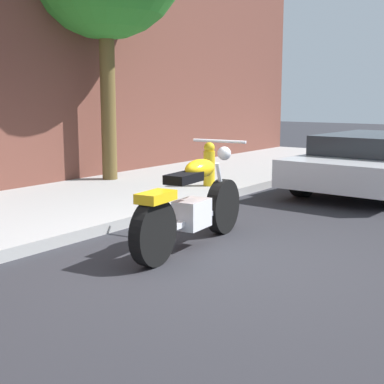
{
  "coord_description": "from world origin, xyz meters",
  "views": [
    {
      "loc": [
        -4.64,
        -3.05,
        1.69
      ],
      "look_at": [
        0.27,
        0.5,
        0.64
      ],
      "focal_mm": 51.73,
      "sensor_mm": 36.0,
      "label": 1
    }
  ],
  "objects": [
    {
      "name": "sidewalk",
      "position": [
        0.0,
        3.27,
        0.07
      ],
      "size": [
        21.95,
        3.1,
        0.14
      ],
      "primitive_type": "cube",
      "color": "#9D9D9D",
      "rests_on": "ground"
    },
    {
      "name": "motorcycle",
      "position": [
        0.27,
        0.5,
        0.47
      ],
      "size": [
        2.24,
        0.7,
        1.18
      ],
      "color": "black",
      "rests_on": "ground"
    },
    {
      "name": "fire_hydrant",
      "position": [
        3.31,
        2.32,
        0.46
      ],
      "size": [
        0.2,
        0.2,
        0.91
      ],
      "color": "gold",
      "rests_on": "ground"
    },
    {
      "name": "parked_car_silver",
      "position": [
        5.3,
        0.01,
        0.55
      ],
      "size": [
        4.38,
        2.09,
        1.03
      ],
      "color": "black",
      "rests_on": "ground"
    },
    {
      "name": "ground_plane",
      "position": [
        0.0,
        0.0,
        0.0
      ],
      "size": [
        60.0,
        60.0,
        0.0
      ],
      "primitive_type": "plane",
      "color": "#28282D"
    }
  ]
}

